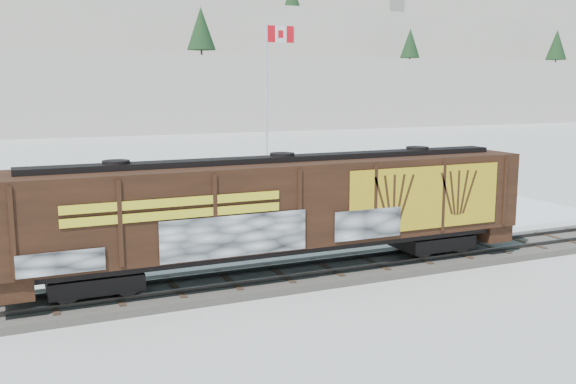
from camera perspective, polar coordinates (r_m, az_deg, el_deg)
name	(u,v)px	position (r m, az deg, el deg)	size (l,w,h in m)	color
ground	(327,274)	(25.12, 3.48, -7.33)	(500.00, 500.00, 0.00)	white
rail_track	(327,271)	(25.08, 3.49, -7.01)	(50.00, 3.40, 0.43)	#59544C
parking_strip	(257,234)	(31.73, -2.81, -3.76)	(40.00, 8.00, 0.03)	white
hillside	(48,55)	(161.64, -20.57, 11.29)	(360.00, 110.00, 93.00)	white
hopper_railcar	(282,206)	(23.65, -0.51, -1.29)	(19.77, 3.06, 4.28)	black
flagpole	(268,138)	(39.74, -1.76, 4.79)	(2.30, 0.90, 11.06)	silver
car_silver	(151,228)	(30.46, -12.12, -3.13)	(1.67, 4.14, 1.41)	#ADAFB4
car_white	(241,219)	(31.88, -4.19, -2.38)	(1.50, 4.29, 1.41)	silver
car_dark	(361,209)	(35.02, 6.54, -1.48)	(1.78, 4.38, 1.27)	black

